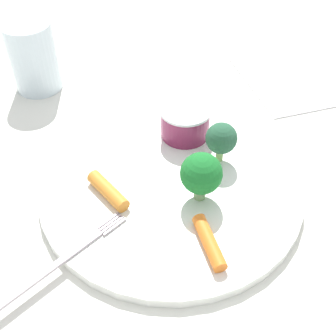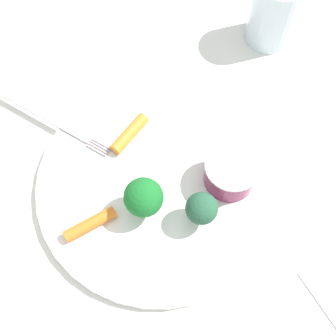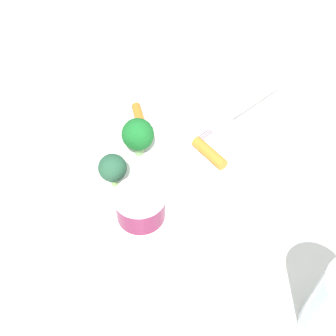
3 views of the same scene
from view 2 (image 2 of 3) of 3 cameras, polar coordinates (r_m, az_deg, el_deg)
ground_plane at (r=0.53m, az=-1.08°, el=-2.20°), size 2.40×2.40×0.00m
plate at (r=0.53m, az=-1.10°, el=-1.94°), size 0.28×0.28×0.01m
sauce_cup at (r=0.51m, az=7.83°, el=-0.59°), size 0.06×0.06×0.04m
broccoli_floret_0 at (r=0.48m, az=-3.08°, el=-3.72°), size 0.04×0.04×0.06m
broccoli_floret_1 at (r=0.48m, az=4.22°, el=-5.09°), size 0.03×0.03×0.05m
carrot_stick_0 at (r=0.55m, az=-4.84°, el=4.30°), size 0.06×0.02×0.01m
carrot_stick_1 at (r=0.50m, az=-9.71°, el=-6.92°), size 0.06×0.03×0.01m
fork at (r=0.58m, az=-14.74°, el=5.93°), size 0.04×0.19×0.00m
drinking_glass at (r=0.64m, az=13.17°, el=18.55°), size 0.06×0.06×0.09m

